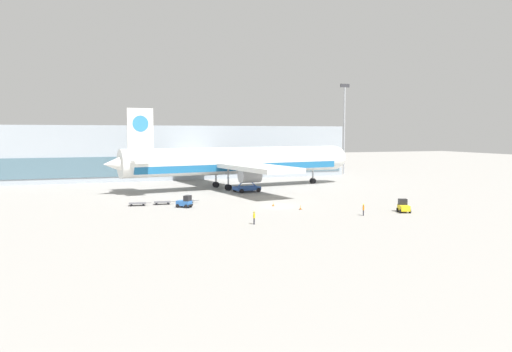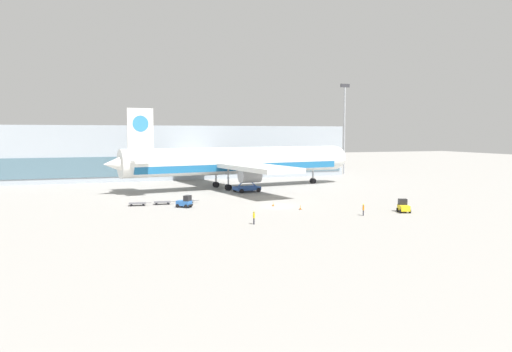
{
  "view_description": "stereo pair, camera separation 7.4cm",
  "coord_description": "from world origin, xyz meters",
  "px_view_note": "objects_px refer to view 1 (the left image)",
  "views": [
    {
      "loc": [
        -30.51,
        -75.6,
        12.12
      ],
      "look_at": [
        0.7,
        13.01,
        4.0
      ],
      "focal_mm": 35.0,
      "sensor_mm": 36.0,
      "label": 1
    },
    {
      "loc": [
        -30.44,
        -75.62,
        12.12
      ],
      "look_at": [
        0.7,
        13.01,
        4.0
      ],
      "focal_mm": 35.0,
      "sensor_mm": 36.0,
      "label": 2
    }
  ],
  "objects_px": {
    "baggage_tug_foreground": "(185,202)",
    "baggage_dolly_lead": "(137,203)",
    "light_mast": "(344,123)",
    "baggage_dolly_third": "(186,201)",
    "ground_crew_near": "(254,217)",
    "baggage_dolly_second": "(162,202)",
    "airplane_main": "(236,162)",
    "scissor_lift_loader": "(247,182)",
    "traffic_cone_far": "(273,204)",
    "ground_crew_far": "(363,209)",
    "traffic_cone_near": "(300,207)",
    "baggage_tug_mid": "(403,207)"
  },
  "relations": [
    {
      "from": "scissor_lift_loader",
      "to": "baggage_dolly_second",
      "type": "bearing_deg",
      "value": -156.6
    },
    {
      "from": "baggage_dolly_third",
      "to": "light_mast",
      "type": "bearing_deg",
      "value": 44.81
    },
    {
      "from": "baggage_tug_foreground",
      "to": "baggage_dolly_lead",
      "type": "xyz_separation_m",
      "value": [
        -7.12,
        4.59,
        -0.49
      ]
    },
    {
      "from": "scissor_lift_loader",
      "to": "baggage_dolly_second",
      "type": "distance_m",
      "value": 22.78
    },
    {
      "from": "light_mast",
      "to": "scissor_lift_loader",
      "type": "xyz_separation_m",
      "value": [
        -41.36,
        -33.43,
        -13.02
      ]
    },
    {
      "from": "baggage_dolly_second",
      "to": "light_mast",
      "type": "bearing_deg",
      "value": 42.97
    },
    {
      "from": "scissor_lift_loader",
      "to": "light_mast",
      "type": "bearing_deg",
      "value": 29.86
    },
    {
      "from": "baggage_tug_foreground",
      "to": "baggage_dolly_lead",
      "type": "distance_m",
      "value": 8.48
    },
    {
      "from": "baggage_dolly_third",
      "to": "traffic_cone_far",
      "type": "distance_m",
      "value": 15.43
    },
    {
      "from": "light_mast",
      "to": "baggage_dolly_second",
      "type": "bearing_deg",
      "value": -142.98
    },
    {
      "from": "scissor_lift_loader",
      "to": "baggage_tug_mid",
      "type": "height_order",
      "value": "scissor_lift_loader"
    },
    {
      "from": "light_mast",
      "to": "baggage_dolly_third",
      "type": "distance_m",
      "value": 74.0
    },
    {
      "from": "baggage_dolly_lead",
      "to": "ground_crew_far",
      "type": "relative_size",
      "value": 2.18
    },
    {
      "from": "airplane_main",
      "to": "baggage_dolly_third",
      "type": "xyz_separation_m",
      "value": [
        -15.1,
        -19.62,
        -5.45
      ]
    },
    {
      "from": "light_mast",
      "to": "ground_crew_near",
      "type": "relative_size",
      "value": 15.09
    },
    {
      "from": "light_mast",
      "to": "baggage_tug_foreground",
      "type": "bearing_deg",
      "value": -138.82
    },
    {
      "from": "light_mast",
      "to": "traffic_cone_near",
      "type": "xyz_separation_m",
      "value": [
        -40.76,
        -58.74,
        -14.75
      ]
    },
    {
      "from": "traffic_cone_near",
      "to": "ground_crew_near",
      "type": "bearing_deg",
      "value": -139.14
    },
    {
      "from": "traffic_cone_near",
      "to": "baggage_dolly_second",
      "type": "bearing_deg",
      "value": 146.47
    },
    {
      "from": "baggage_tug_mid",
      "to": "traffic_cone_far",
      "type": "distance_m",
      "value": 20.77
    },
    {
      "from": "scissor_lift_loader",
      "to": "traffic_cone_near",
      "type": "relative_size",
      "value": 8.04
    },
    {
      "from": "ground_crew_far",
      "to": "traffic_cone_far",
      "type": "height_order",
      "value": "ground_crew_far"
    },
    {
      "from": "light_mast",
      "to": "traffic_cone_far",
      "type": "height_order",
      "value": "light_mast"
    },
    {
      "from": "airplane_main",
      "to": "baggage_dolly_lead",
      "type": "bearing_deg",
      "value": -148.6
    },
    {
      "from": "light_mast",
      "to": "ground_crew_near",
      "type": "xyz_separation_m",
      "value": [
        -51.91,
        -68.38,
        -14.06
      ]
    },
    {
      "from": "light_mast",
      "to": "traffic_cone_far",
      "type": "relative_size",
      "value": 43.81
    },
    {
      "from": "airplane_main",
      "to": "ground_crew_near",
      "type": "xyz_separation_m",
      "value": [
        -10.54,
        -42.51,
        -4.81
      ]
    },
    {
      "from": "baggage_dolly_third",
      "to": "traffic_cone_near",
      "type": "height_order",
      "value": "traffic_cone_near"
    },
    {
      "from": "traffic_cone_far",
      "to": "scissor_lift_loader",
      "type": "bearing_deg",
      "value": 84.1
    },
    {
      "from": "scissor_lift_loader",
      "to": "baggage_dolly_third",
      "type": "relative_size",
      "value": 1.49
    },
    {
      "from": "airplane_main",
      "to": "traffic_cone_far",
      "type": "relative_size",
      "value": 95.8
    },
    {
      "from": "baggage_dolly_third",
      "to": "baggage_dolly_second",
      "type": "bearing_deg",
      "value": -172.07
    },
    {
      "from": "airplane_main",
      "to": "scissor_lift_loader",
      "type": "distance_m",
      "value": 8.44
    },
    {
      "from": "scissor_lift_loader",
      "to": "baggage_dolly_second",
      "type": "relative_size",
      "value": 1.49
    },
    {
      "from": "baggage_dolly_second",
      "to": "traffic_cone_far",
      "type": "distance_m",
      "value": 18.91
    },
    {
      "from": "traffic_cone_near",
      "to": "traffic_cone_far",
      "type": "bearing_deg",
      "value": 118.68
    },
    {
      "from": "baggage_tug_foreground",
      "to": "baggage_dolly_second",
      "type": "distance_m",
      "value": 5.61
    },
    {
      "from": "scissor_lift_loader",
      "to": "baggage_dolly_second",
      "type": "height_order",
      "value": "scissor_lift_loader"
    },
    {
      "from": "airplane_main",
      "to": "baggage_dolly_third",
      "type": "distance_m",
      "value": 25.36
    },
    {
      "from": "scissor_lift_loader",
      "to": "ground_crew_far",
      "type": "relative_size",
      "value": 3.25
    },
    {
      "from": "baggage_dolly_second",
      "to": "ground_crew_near",
      "type": "distance_m",
      "value": 24.33
    },
    {
      "from": "traffic_cone_near",
      "to": "ground_crew_far",
      "type": "bearing_deg",
      "value": -53.02
    },
    {
      "from": "baggage_tug_foreground",
      "to": "baggage_dolly_lead",
      "type": "bearing_deg",
      "value": -170.91
    },
    {
      "from": "baggage_dolly_third",
      "to": "ground_crew_near",
      "type": "relative_size",
      "value": 2.15
    },
    {
      "from": "airplane_main",
      "to": "baggage_dolly_lead",
      "type": "relative_size",
      "value": 15.36
    },
    {
      "from": "ground_crew_near",
      "to": "ground_crew_far",
      "type": "bearing_deg",
      "value": 104.61
    },
    {
      "from": "scissor_lift_loader",
      "to": "baggage_tug_foreground",
      "type": "distance_m",
      "value": 23.5
    },
    {
      "from": "baggage_dolly_third",
      "to": "traffic_cone_far",
      "type": "height_order",
      "value": "traffic_cone_far"
    },
    {
      "from": "scissor_lift_loader",
      "to": "ground_crew_near",
      "type": "xyz_separation_m",
      "value": [
        -10.55,
        -34.95,
        -1.05
      ]
    },
    {
      "from": "scissor_lift_loader",
      "to": "traffic_cone_far",
      "type": "distance_m",
      "value": 20.55
    }
  ]
}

